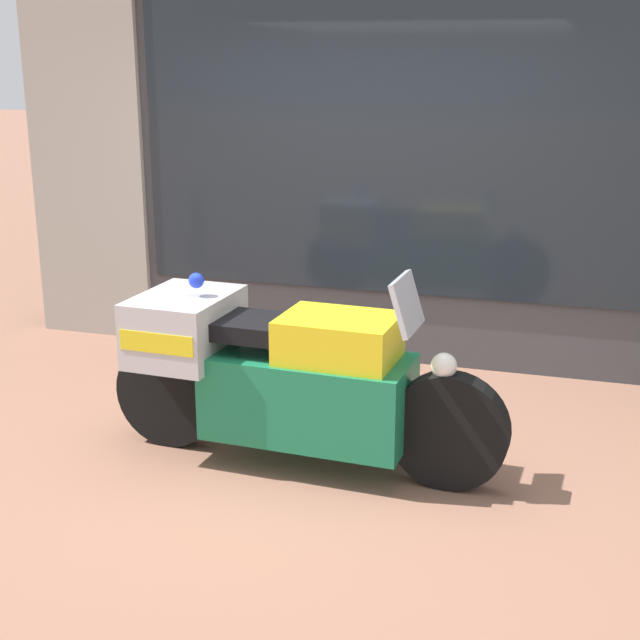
# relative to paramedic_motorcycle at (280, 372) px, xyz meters

# --- Properties ---
(ground_plane) EXTENTS (60.00, 60.00, 0.00)m
(ground_plane) POSITION_rel_paramedic_motorcycle_xyz_m (0.06, 0.10, -0.54)
(ground_plane) COLOR #8E604C
(shop_building) EXTENTS (5.72, 0.55, 4.19)m
(shop_building) POSITION_rel_paramedic_motorcycle_xyz_m (-0.37, 2.10, 1.56)
(shop_building) COLOR #424247
(shop_building) RESTS_ON ground
(window_display) EXTENTS (4.27, 0.30, 1.90)m
(window_display) POSITION_rel_paramedic_motorcycle_xyz_m (0.49, 2.13, -0.08)
(window_display) COLOR slate
(window_display) RESTS_ON ground
(paramedic_motorcycle) EXTENTS (2.34, 0.70, 1.15)m
(paramedic_motorcycle) POSITION_rel_paramedic_motorcycle_xyz_m (0.00, 0.00, 0.00)
(paramedic_motorcycle) COLOR black
(paramedic_motorcycle) RESTS_ON ground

